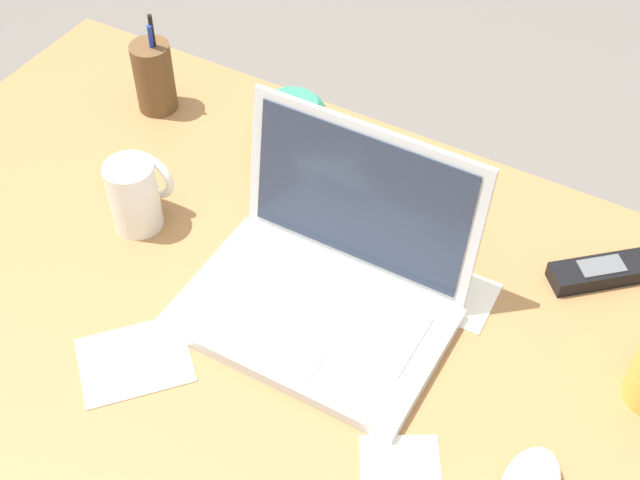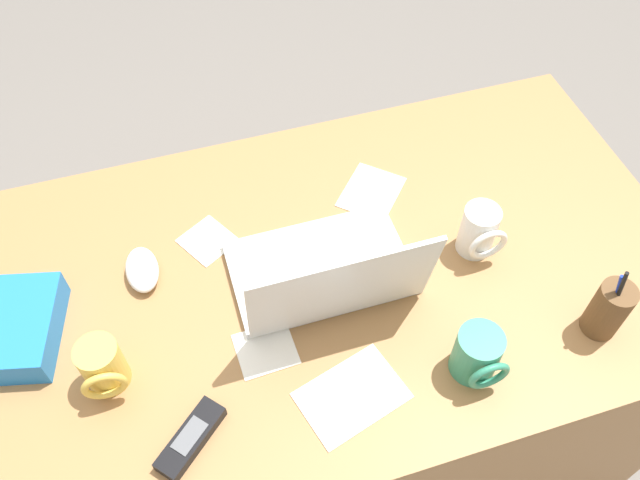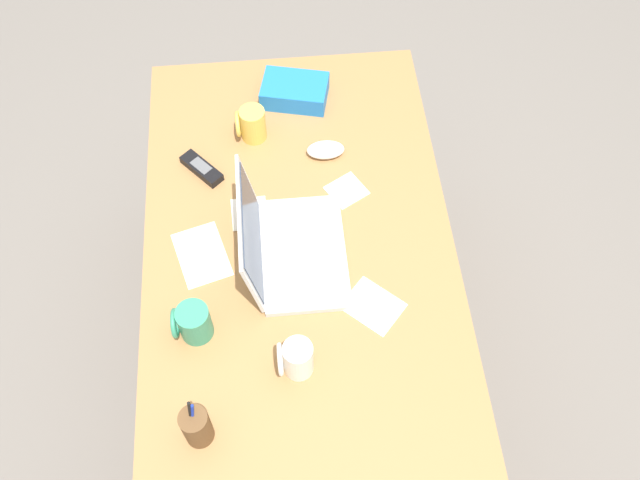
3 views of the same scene
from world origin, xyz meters
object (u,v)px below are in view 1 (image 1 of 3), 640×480
Objects in this scene: cordless_phone at (599,272)px; coffee_mug_tall at (293,128)px; coffee_mug_white at (136,193)px; pen_holder at (154,76)px; laptop at (327,279)px.

coffee_mug_tall is at bearing 178.01° from cordless_phone.
pen_holder is at bearing 121.44° from coffee_mug_white.
cordless_phone is (0.49, -0.02, -0.04)m from coffee_mug_tall.
coffee_mug_white is 0.61× the size of pen_holder.
laptop reaches higher than coffee_mug_tall.
coffee_mug_tall is at bearing 64.01° from coffee_mug_white.
pen_holder reaches higher than coffee_mug_white.
laptop reaches higher than cordless_phone.
pen_holder is (-0.45, 0.23, 0.01)m from laptop.
coffee_mug_white is 1.07× the size of coffee_mug_tall.
laptop is 0.31m from coffee_mug_white.
coffee_mug_white reaches higher than coffee_mug_tall.
coffee_mug_tall is (-0.19, 0.24, 0.00)m from laptop.
pen_holder is at bearing 153.14° from laptop.
cordless_phone is 0.73× the size of pen_holder.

